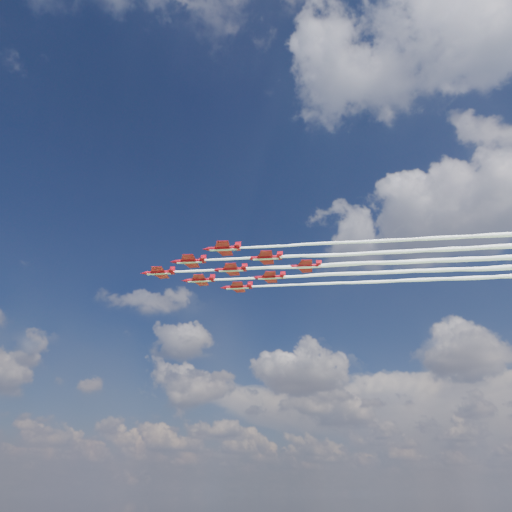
% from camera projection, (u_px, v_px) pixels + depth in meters
% --- Properties ---
extents(jet_lead, '(118.69, 68.98, 2.46)m').
position_uv_depth(jet_lead, '(391.00, 262.00, 135.10)').
color(jet_lead, '#B10917').
extents(jet_row2_port, '(118.69, 68.98, 2.46)m').
position_uv_depth(jet_row2_port, '(436.00, 250.00, 128.16)').
color(jet_row2_port, '#B10917').
extents(jet_row2_starb, '(118.69, 68.98, 2.46)m').
position_uv_depth(jet_row2_starb, '(425.00, 271.00, 140.07)').
color(jet_row2_starb, '#B10917').
extents(jet_row3_port, '(118.69, 68.98, 2.46)m').
position_uv_depth(jet_row3_port, '(485.00, 236.00, 121.21)').
color(jet_row3_port, '#B10917').
extents(jet_row3_centre, '(118.69, 68.98, 2.46)m').
position_uv_depth(jet_row3_centre, '(470.00, 259.00, 133.13)').
color(jet_row3_centre, '#B10917').
extents(jet_row3_starb, '(118.69, 68.98, 2.46)m').
position_uv_depth(jet_row3_starb, '(457.00, 278.00, 145.05)').
color(jet_row3_starb, '#B10917').
extents(jet_row4_starb, '(118.69, 68.98, 2.46)m').
position_uv_depth(jet_row4_starb, '(502.00, 267.00, 138.11)').
color(jet_row4_starb, '#B10917').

